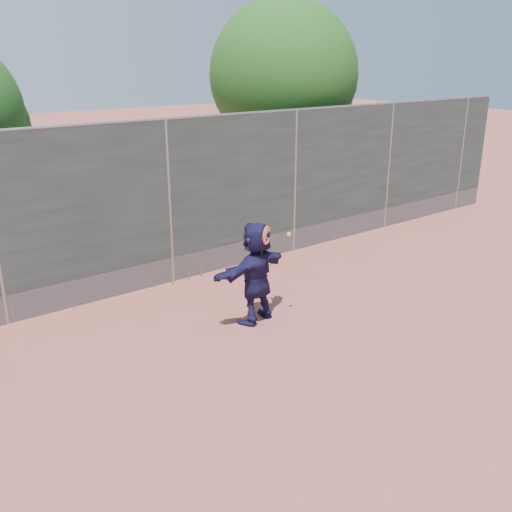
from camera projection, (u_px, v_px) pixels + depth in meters
ground at (296, 353)px, 8.15m from camera, size 80.00×80.00×0.00m
player at (256, 272)px, 8.91m from camera, size 1.58×0.77×1.64m
ball_ground at (271, 264)px, 11.59m from camera, size 0.07×0.07×0.07m
fence at (169, 199)px, 10.25m from camera, size 20.00×0.06×3.03m
swing_action at (269, 236)px, 8.59m from camera, size 0.53×0.21×0.51m
tree_right at (288, 79)px, 14.00m from camera, size 3.78×3.60×5.39m
weed_clump at (190, 273)px, 10.81m from camera, size 0.68×0.07×0.30m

